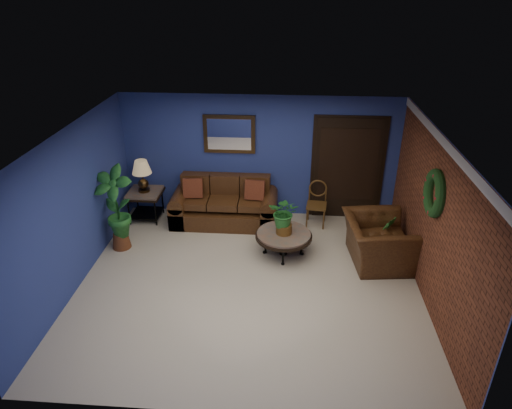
# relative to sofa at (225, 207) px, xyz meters

# --- Properties ---
(floor) EXTENTS (5.50, 5.50, 0.00)m
(floor) POSITION_rel_sofa_xyz_m (0.67, -2.08, -0.31)
(floor) COLOR beige
(floor) RESTS_ON ground
(wall_back) EXTENTS (5.50, 0.04, 2.50)m
(wall_back) POSITION_rel_sofa_xyz_m (0.67, 0.42, 0.94)
(wall_back) COLOR navy
(wall_back) RESTS_ON ground
(wall_left) EXTENTS (0.04, 5.00, 2.50)m
(wall_left) POSITION_rel_sofa_xyz_m (-2.08, -2.08, 0.94)
(wall_left) COLOR navy
(wall_left) RESTS_ON ground
(wall_right_brick) EXTENTS (0.04, 5.00, 2.50)m
(wall_right_brick) POSITION_rel_sofa_xyz_m (3.42, -2.08, 0.94)
(wall_right_brick) COLOR brown
(wall_right_brick) RESTS_ON ground
(ceiling) EXTENTS (5.50, 5.00, 0.02)m
(ceiling) POSITION_rel_sofa_xyz_m (0.67, -2.08, 2.19)
(ceiling) COLOR white
(ceiling) RESTS_ON wall_back
(crown_molding) EXTENTS (0.03, 5.00, 0.14)m
(crown_molding) POSITION_rel_sofa_xyz_m (3.39, -2.08, 2.12)
(crown_molding) COLOR white
(crown_molding) RESTS_ON wall_right_brick
(wall_mirror) EXTENTS (1.02, 0.06, 0.77)m
(wall_mirror) POSITION_rel_sofa_xyz_m (0.07, 0.38, 1.41)
(wall_mirror) COLOR #432E17
(wall_mirror) RESTS_ON wall_back
(closet_door) EXTENTS (1.44, 0.06, 2.18)m
(closet_door) POSITION_rel_sofa_xyz_m (2.42, 0.39, 0.74)
(closet_door) COLOR black
(closet_door) RESTS_ON wall_back
(wreath) EXTENTS (0.16, 0.72, 0.72)m
(wreath) POSITION_rel_sofa_xyz_m (3.36, -2.03, 1.39)
(wreath) COLOR black
(wreath) RESTS_ON wall_right_brick
(sofa) EXTENTS (2.10, 0.91, 0.95)m
(sofa) POSITION_rel_sofa_xyz_m (0.00, 0.00, 0.00)
(sofa) COLOR #4D3016
(sofa) RESTS_ON ground
(coffee_table) EXTENTS (1.01, 1.01, 0.43)m
(coffee_table) POSITION_rel_sofa_xyz_m (1.21, -1.16, 0.07)
(coffee_table) COLOR #55504B
(coffee_table) RESTS_ON ground
(end_table) EXTENTS (0.68, 0.68, 0.62)m
(end_table) POSITION_rel_sofa_xyz_m (-1.63, -0.03, 0.17)
(end_table) COLOR #55504B
(end_table) RESTS_ON ground
(table_lamp) EXTENTS (0.38, 0.38, 0.64)m
(table_lamp) POSITION_rel_sofa_xyz_m (-1.63, -0.03, 0.72)
(table_lamp) COLOR #432E17
(table_lamp) RESTS_ON end_table
(side_chair) EXTENTS (0.43, 0.43, 0.91)m
(side_chair) POSITION_rel_sofa_xyz_m (1.84, 0.04, 0.20)
(side_chair) COLOR #543618
(side_chair) RESTS_ON ground
(armchair) EXTENTS (1.19, 1.33, 0.79)m
(armchair) POSITION_rel_sofa_xyz_m (2.82, -1.26, 0.09)
(armchair) COLOR #4D3016
(armchair) RESTS_ON ground
(coffee_plant) EXTENTS (0.59, 0.53, 0.70)m
(coffee_plant) POSITION_rel_sofa_xyz_m (1.21, -1.16, 0.51)
(coffee_plant) COLOR brown
(coffee_plant) RESTS_ON coffee_table
(floor_plant) EXTENTS (0.39, 0.35, 0.75)m
(floor_plant) POSITION_rel_sofa_xyz_m (3.02, -0.97, 0.07)
(floor_plant) COLOR brown
(floor_plant) RESTS_ON ground
(tall_plant) EXTENTS (0.79, 0.62, 1.59)m
(tall_plant) POSITION_rel_sofa_xyz_m (-1.78, -1.16, 0.55)
(tall_plant) COLOR brown
(tall_plant) RESTS_ON ground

